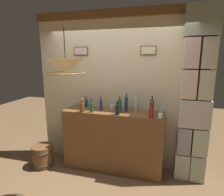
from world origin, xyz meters
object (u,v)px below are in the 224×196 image
(liquor_bottle_rye, at_px, (86,103))
(glass_tumbler_rocks, at_px, (160,116))
(liquor_bottle_vodka, at_px, (82,107))
(liquor_bottle_scotch, at_px, (117,110))
(liquor_bottle_rum, at_px, (92,108))
(pendant_lamp, at_px, (66,66))
(liquor_bottle_sherry, at_px, (136,104))
(liquor_bottle_vermouth, at_px, (151,112))
(glass_tumbler_highball, at_px, (82,108))
(liquor_bottle_tequila, at_px, (120,106))
(glass_tumbler_shot, at_px, (112,107))
(liquor_bottle_bourbon, at_px, (152,107))
(liquor_bottle_whiskey, at_px, (126,104))
(liquor_bottle_amaro, at_px, (101,105))
(wooden_barrel, at_px, (43,156))
(liquor_bottle_gin, at_px, (161,109))

(liquor_bottle_rye, distance_m, glass_tumbler_rocks, 1.41)
(liquor_bottle_vodka, xyz_separation_m, liquor_bottle_scotch, (0.62, 0.01, 0.00))
(liquor_bottle_rum, distance_m, pendant_lamp, 1.12)
(glass_tumbler_rocks, distance_m, pendant_lamp, 1.59)
(liquor_bottle_sherry, height_order, glass_tumbler_rocks, liquor_bottle_sherry)
(liquor_bottle_vermouth, bearing_deg, glass_tumbler_highball, 173.83)
(liquor_bottle_tequila, relative_size, glass_tumbler_shot, 3.16)
(liquor_bottle_bourbon, height_order, glass_tumbler_rocks, liquor_bottle_bourbon)
(liquor_bottle_rum, bearing_deg, glass_tumbler_shot, 40.97)
(liquor_bottle_whiskey, bearing_deg, glass_tumbler_rocks, -22.32)
(liquor_bottle_sherry, relative_size, liquor_bottle_whiskey, 1.00)
(liquor_bottle_rum, bearing_deg, liquor_bottle_rye, 126.84)
(liquor_bottle_rye, bearing_deg, glass_tumbler_rocks, -13.91)
(liquor_bottle_vermouth, xyz_separation_m, glass_tumbler_highball, (-1.22, 0.13, -0.06))
(liquor_bottle_amaro, bearing_deg, liquor_bottle_whiskey, 2.84)
(liquor_bottle_amaro, bearing_deg, glass_tumbler_highball, -165.38)
(liquor_bottle_sherry, relative_size, wooden_barrel, 0.78)
(liquor_bottle_bourbon, relative_size, liquor_bottle_sherry, 1.04)
(liquor_bottle_rye, height_order, liquor_bottle_sherry, liquor_bottle_sherry)
(liquor_bottle_sherry, bearing_deg, liquor_bottle_rye, 178.47)
(liquor_bottle_rye, distance_m, liquor_bottle_bourbon, 1.24)
(liquor_bottle_amaro, xyz_separation_m, liquor_bottle_scotch, (0.35, -0.20, -0.01))
(liquor_bottle_gin, xyz_separation_m, wooden_barrel, (-2.12, -0.32, -0.98))
(liquor_bottle_vodka, distance_m, liquor_bottle_amaro, 0.34)
(liquor_bottle_vermouth, relative_size, glass_tumbler_rocks, 3.43)
(liquor_bottle_bourbon, distance_m, liquor_bottle_vodka, 1.17)
(liquor_bottle_scotch, relative_size, wooden_barrel, 0.55)
(liquor_bottle_rye, bearing_deg, pendant_lamp, -78.18)
(liquor_bottle_bourbon, bearing_deg, liquor_bottle_amaro, 174.87)
(liquor_bottle_vermouth, distance_m, liquor_bottle_whiskey, 0.51)
(liquor_bottle_sherry, distance_m, glass_tumbler_highball, 0.96)
(liquor_bottle_whiskey, xyz_separation_m, glass_tumbler_highball, (-0.78, -0.11, -0.10))
(liquor_bottle_tequila, bearing_deg, liquor_bottle_rye, 164.93)
(glass_tumbler_rocks, bearing_deg, liquor_bottle_vermouth, -179.43)
(liquor_bottle_whiskey, distance_m, glass_tumbler_rocks, 0.64)
(glass_tumbler_rocks, bearing_deg, liquor_bottle_whiskey, 157.68)
(liquor_bottle_gin, height_order, glass_tumbler_rocks, liquor_bottle_gin)
(liquor_bottle_vodka, relative_size, liquor_bottle_amaro, 0.92)
(liquor_bottle_rum, relative_size, liquor_bottle_scotch, 1.07)
(liquor_bottle_amaro, relative_size, glass_tumbler_highball, 3.34)
(glass_tumbler_rocks, bearing_deg, liquor_bottle_gin, 87.81)
(glass_tumbler_highball, distance_m, pendant_lamp, 1.24)
(liquor_bottle_rye, distance_m, liquor_bottle_scotch, 0.76)
(wooden_barrel, bearing_deg, pendant_lamp, -36.47)
(glass_tumbler_shot, height_order, wooden_barrel, glass_tumbler_shot)
(liquor_bottle_tequila, bearing_deg, liquor_bottle_vodka, -166.56)
(liquor_bottle_bourbon, height_order, liquor_bottle_whiskey, liquor_bottle_bourbon)
(liquor_bottle_gin, bearing_deg, liquor_bottle_sherry, 169.92)
(liquor_bottle_gin, bearing_deg, liquor_bottle_rye, 175.73)
(glass_tumbler_rocks, relative_size, glass_tumbler_shot, 0.85)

